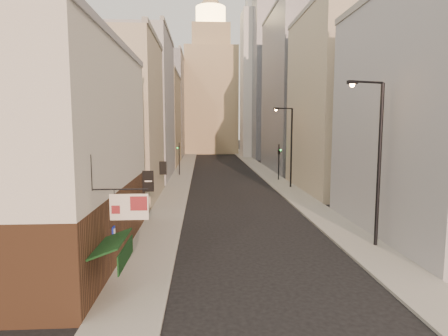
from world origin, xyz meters
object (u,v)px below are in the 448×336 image
(streetlamp_mid, at_px, (290,143))
(streetlamp_near, at_px, (376,155))
(clock_tower, at_px, (211,88))
(traffic_light_right, at_px, (279,154))
(white_tower, at_px, (258,79))
(traffic_light_left, at_px, (179,152))

(streetlamp_mid, bearing_deg, streetlamp_near, -105.46)
(clock_tower, relative_size, streetlamp_mid, 4.69)
(clock_tower, distance_m, streetlamp_near, 83.83)
(streetlamp_mid, height_order, traffic_light_right, streetlamp_mid)
(clock_tower, xyz_separation_m, traffic_light_right, (7.93, -54.34, -13.91))
(white_tower, distance_m, streetlamp_near, 69.85)
(clock_tower, bearing_deg, white_tower, -51.84)
(clock_tower, bearing_deg, streetlamp_near, -84.46)
(streetlamp_near, distance_m, traffic_light_left, 36.87)
(streetlamp_mid, height_order, traffic_light_left, streetlamp_mid)
(white_tower, bearing_deg, traffic_light_left, -116.09)
(traffic_light_left, bearing_deg, streetlamp_near, 88.92)
(white_tower, xyz_separation_m, traffic_light_left, (-16.91, -34.54, -15.02))
(white_tower, distance_m, traffic_light_left, 41.29)
(clock_tower, relative_size, traffic_light_right, 8.98)
(traffic_light_right, bearing_deg, streetlamp_mid, 75.01)
(streetlamp_mid, relative_size, traffic_light_left, 1.92)
(clock_tower, bearing_deg, traffic_light_left, -96.95)
(streetlamp_mid, distance_m, traffic_light_right, 6.51)
(streetlamp_near, xyz_separation_m, traffic_light_right, (-0.08, 28.26, -2.04))
(clock_tower, bearing_deg, traffic_light_right, -81.70)
(streetlamp_near, relative_size, traffic_light_right, 2.02)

